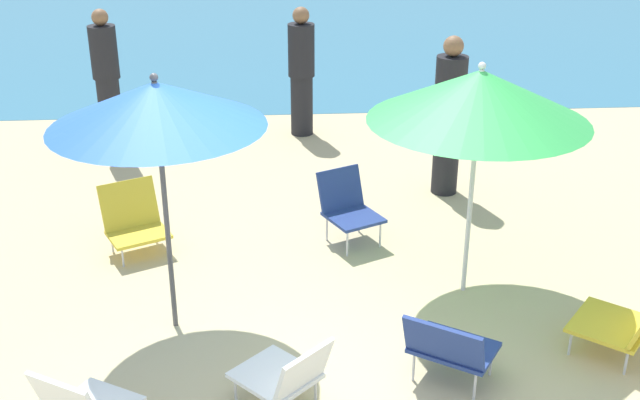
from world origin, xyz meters
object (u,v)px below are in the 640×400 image
object	(u,v)px
beach_chair_f	(134,219)
person_a	(449,116)
umbrella_blue	(156,105)
person_c	(301,72)
beach_chair_b	(628,319)
umbrella_green	(480,96)
beach_chair_c	(348,205)
beach_chair_a	(286,374)
beach_chair_d	(449,346)
person_b	(107,83)

from	to	relation	value
beach_chair_f	person_a	bearing A→B (deg)	83.75
umbrella_blue	person_c	world-z (taller)	umbrella_blue
beach_chair_f	beach_chair_b	bearing A→B (deg)	36.92
umbrella_blue	person_c	bearing A→B (deg)	74.77
umbrella_green	beach_chair_c	bearing A→B (deg)	131.28
umbrella_blue	beach_chair_b	size ratio (longest dim) A/B	2.49
beach_chair_b	person_a	world-z (taller)	person_a
person_c	beach_chair_f	bearing A→B (deg)	62.53
beach_chair_a	beach_chair_f	xyz separation A→B (m)	(-1.33, 2.40, 0.02)
beach_chair_c	beach_chair_f	size ratio (longest dim) A/B	1.01
umbrella_blue	person_c	size ratio (longest dim) A/B	1.23
beach_chair_d	person_a	distance (m)	3.45
beach_chair_d	person_b	distance (m)	5.73
beach_chair_b	person_a	xyz separation A→B (m)	(-0.67, 3.09, 0.55)
beach_chair_d	beach_chair_f	world-z (taller)	beach_chair_f
umbrella_green	beach_chair_d	xyz separation A→B (m)	(-0.42, -1.27, -1.38)
beach_chair_a	person_c	distance (m)	5.57
person_a	person_c	size ratio (longest dim) A/B	1.04
umbrella_blue	umbrella_green	bearing A→B (deg)	8.96
umbrella_green	beach_chair_c	distance (m)	1.90
beach_chair_b	person_c	xyz separation A→B (m)	(-2.12, 5.10, 0.51)
umbrella_blue	person_a	world-z (taller)	umbrella_blue
person_c	person_b	bearing A→B (deg)	14.42
beach_chair_f	person_b	distance (m)	2.72
beach_chair_d	person_c	world-z (taller)	person_c
person_a	person_b	world-z (taller)	person_b
beach_chair_b	person_c	bearing A→B (deg)	-27.28
beach_chair_a	umbrella_blue	bearing A→B (deg)	-5.59
beach_chair_b	beach_chair_f	world-z (taller)	beach_chair_f
umbrella_blue	beach_chair_f	distance (m)	2.05
umbrella_green	umbrella_blue	world-z (taller)	umbrella_blue
beach_chair_c	person_c	distance (m)	3.12
person_a	person_c	xyz separation A→B (m)	(-1.45, 2.01, -0.04)
umbrella_green	person_b	bearing A→B (deg)	134.75
beach_chair_a	beach_chair_d	distance (m)	1.14
umbrella_green	person_a	distance (m)	2.25
umbrella_blue	person_b	bearing A→B (deg)	105.93
umbrella_green	beach_chair_f	bearing A→B (deg)	161.82
beach_chair_b	beach_chair_d	world-z (taller)	beach_chair_b
umbrella_green	beach_chair_a	size ratio (longest dim) A/B	2.69
umbrella_blue	beach_chair_a	distance (m)	2.04
beach_chair_f	umbrella_blue	bearing A→B (deg)	-5.55
umbrella_blue	person_a	size ratio (longest dim) A/B	1.19
umbrella_green	person_c	xyz separation A→B (m)	(-1.17, 4.08, -0.88)
beach_chair_c	person_b	xyz separation A→B (m)	(-2.61, 2.52, 0.53)
person_c	umbrella_green	bearing A→B (deg)	106.98
beach_chair_b	beach_chair_c	bearing A→B (deg)	-7.68
umbrella_blue	person_a	bearing A→B (deg)	42.58
person_a	beach_chair_a	bearing A→B (deg)	-20.42
beach_chair_a	beach_chair_b	size ratio (longest dim) A/B	0.90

